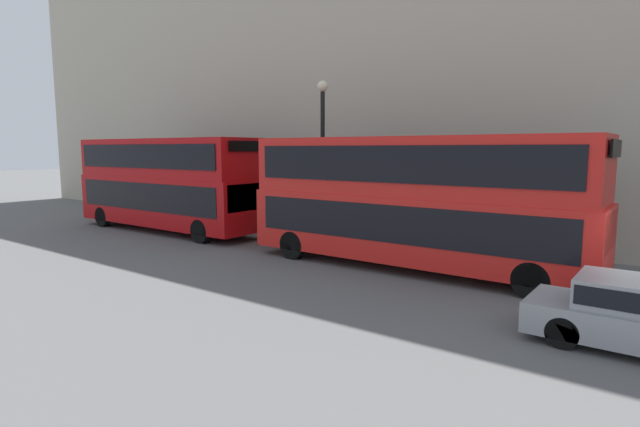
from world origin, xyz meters
TOP-DOWN VIEW (x-y plane):
  - bus_leading at (1.60, 6.95)m, footprint 2.59×11.28m
  - bus_second_in_queue at (1.60, 19.70)m, footprint 2.59×10.68m
  - street_lamp at (3.78, 12.11)m, footprint 0.44×0.44m
  - pedestrian at (4.48, 4.42)m, footprint 0.36×0.36m

SIDE VIEW (x-z plane):
  - pedestrian at x=4.48m, z-range -0.07..1.78m
  - bus_leading at x=1.60m, z-range 0.22..4.50m
  - bus_second_in_queue at x=1.60m, z-range 0.23..4.59m
  - street_lamp at x=3.78m, z-range 0.77..7.43m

